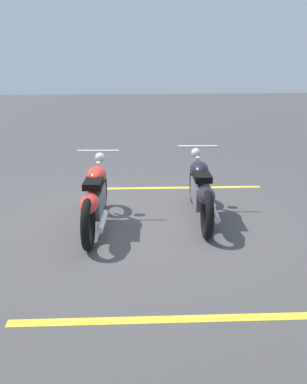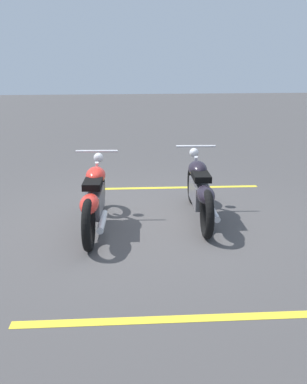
# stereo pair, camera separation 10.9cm
# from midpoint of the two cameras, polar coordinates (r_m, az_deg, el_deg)

# --- Properties ---
(ground_plane) EXTENTS (60.00, 60.00, 0.00)m
(ground_plane) POSITION_cam_midpoint_polar(r_m,az_deg,el_deg) (6.55, -1.24, -3.71)
(ground_plane) COLOR #474444
(motorcycle_bright_foreground) EXTENTS (2.23, 0.62, 1.04)m
(motorcycle_bright_foreground) POSITION_cam_midpoint_polar(r_m,az_deg,el_deg) (6.11, -8.26, -0.81)
(motorcycle_bright_foreground) COLOR black
(motorcycle_bright_foreground) RESTS_ON ground
(motorcycle_dark_foreground) EXTENTS (2.23, 0.62, 1.04)m
(motorcycle_dark_foreground) POSITION_cam_midpoint_polar(r_m,az_deg,el_deg) (6.47, 5.63, 0.24)
(motorcycle_dark_foreground) COLOR black
(motorcycle_dark_foreground) RESTS_ON ground
(parking_stripe_near) EXTENTS (0.30, 3.20, 0.01)m
(parking_stripe_near) POSITION_cam_midpoint_polar(r_m,az_deg,el_deg) (8.28, 2.37, 0.59)
(parking_stripe_near) COLOR yellow
(parking_stripe_near) RESTS_ON ground
(parking_stripe_mid) EXTENTS (0.30, 3.20, 0.01)m
(parking_stripe_mid) POSITION_cam_midpoint_polar(r_m,az_deg,el_deg) (4.16, 3.65, -16.26)
(parking_stripe_mid) COLOR yellow
(parking_stripe_mid) RESTS_ON ground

